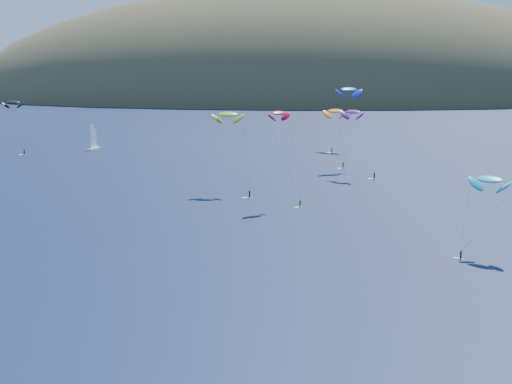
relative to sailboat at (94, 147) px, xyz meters
The scene contains 9 objects.
island 368.24m from the sailboat, 73.64° to the left, with size 730.00×300.00×210.00m.
sailboat is the anchor object (origin of this frame).
kitesurfer_3 103.16m from the sailboat, 52.67° to the right, with size 11.91×13.94×23.70m.
kitesurfer_4 107.31m from the sailboat, 20.47° to the right, with size 10.68×9.43×28.71m.
kitesurfer_5 184.14m from the sailboat, 50.34° to the right, with size 10.80×9.95×16.61m.
kitesurfer_6 113.61m from the sailboat, 29.19° to the right, with size 11.67×11.38×22.26m.
kitesurfer_9 125.64m from the sailboat, 52.19° to the right, with size 9.82×8.79×25.07m.
kitesurfer_11 96.89m from the sailboat, ahead, with size 11.21×14.10×18.33m.
kitesurfer_12 34.81m from the sailboat, 155.78° to the right, with size 9.35×6.41×21.72m.
Camera 1 is at (15.60, -68.29, 38.23)m, focal length 50.00 mm.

